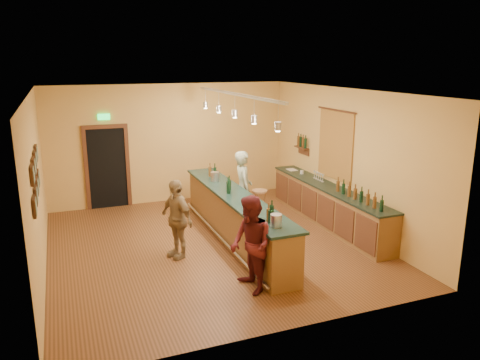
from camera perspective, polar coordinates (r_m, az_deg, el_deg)
name	(u,v)px	position (r m, az deg, el deg)	size (l,w,h in m)	color
floor	(211,244)	(10.04, -3.58, -7.83)	(7.00, 7.00, 0.00)	#503016
ceiling	(208,92)	(9.31, -3.90, 10.71)	(6.50, 7.00, 0.02)	silver
wall_back	(170,143)	(12.87, -8.48, 4.43)	(6.50, 0.02, 3.20)	#E0AF54
wall_front	(288,226)	(6.44, 5.81, -5.63)	(6.50, 0.02, 3.20)	#E0AF54
wall_left	(37,186)	(9.15, -23.52, -0.71)	(0.02, 7.00, 3.20)	#E0AF54
wall_right	(345,159)	(10.95, 12.70, 2.49)	(0.02, 7.00, 3.20)	#E0AF54
doorway	(107,166)	(12.67, -15.88, 1.70)	(1.15, 0.09, 2.48)	black
tapestry	(335,146)	(11.22, 11.56, 4.13)	(0.03, 1.40, 1.60)	maroon
bottle_shelf	(302,143)	(12.49, 7.58, 4.47)	(0.17, 0.55, 0.54)	#4E2917
picture_grid	(36,177)	(8.34, -23.62, 0.38)	(0.06, 2.20, 0.70)	#382111
back_counter	(328,205)	(11.22, 10.69, -3.00)	(0.60, 4.55, 1.27)	brown
tasting_bar	(235,214)	(10.00, -0.61, -4.20)	(0.73, 5.10, 1.38)	brown
pendant_track	(235,102)	(9.51, -0.64, 9.50)	(0.11, 4.60, 0.50)	silver
bartender	(243,188)	(10.93, 0.39, -1.02)	(0.65, 0.43, 1.78)	gray
customer_a	(251,245)	(7.82, 1.34, -7.91)	(0.81, 0.63, 1.66)	#59191E
customer_b	(177,219)	(9.24, -7.75, -4.70)	(0.93, 0.39, 1.58)	#997A51
bar_stool	(260,196)	(11.31, 2.41, -1.97)	(0.37, 0.37, 0.75)	olive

